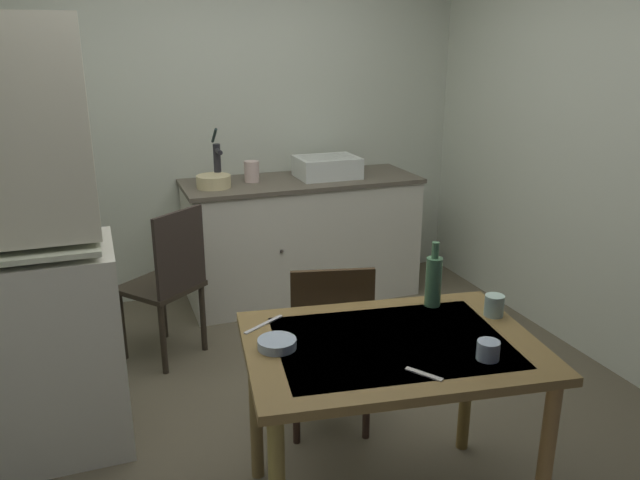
% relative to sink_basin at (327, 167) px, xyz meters
% --- Properties ---
extents(ground_plane, '(4.74, 4.74, 0.00)m').
position_rel_sink_basin_xyz_m(ground_plane, '(-0.72, -1.45, -0.98)').
color(ground_plane, brown).
extents(wall_back, '(3.84, 0.10, 2.50)m').
position_rel_sink_basin_xyz_m(wall_back, '(-0.72, 0.37, 0.27)').
color(wall_back, silver).
rests_on(wall_back, ground).
extents(wall_right, '(0.10, 3.65, 2.50)m').
position_rel_sink_basin_xyz_m(wall_right, '(1.20, -1.45, 0.27)').
color(wall_right, beige).
rests_on(wall_right, ground).
extents(counter_cabinet, '(1.71, 0.64, 0.90)m').
position_rel_sink_basin_xyz_m(counter_cabinet, '(-0.20, -0.00, -0.53)').
color(counter_cabinet, silver).
rests_on(counter_cabinet, ground).
extents(sink_basin, '(0.44, 0.34, 0.15)m').
position_rel_sink_basin_xyz_m(sink_basin, '(0.00, 0.00, 0.00)').
color(sink_basin, silver).
rests_on(sink_basin, counter_cabinet).
extents(hand_pump, '(0.05, 0.27, 0.39)m').
position_rel_sink_basin_xyz_m(hand_pump, '(-0.79, 0.05, 0.09)').
color(hand_pump, '#232328').
rests_on(hand_pump, counter_cabinet).
extents(mixing_bowl_counter, '(0.23, 0.23, 0.08)m').
position_rel_sink_basin_xyz_m(mixing_bowl_counter, '(-0.84, -0.05, -0.04)').
color(mixing_bowl_counter, beige).
rests_on(mixing_bowl_counter, counter_cabinet).
extents(stoneware_crock, '(0.11, 0.11, 0.15)m').
position_rel_sink_basin_xyz_m(stoneware_crock, '(-0.56, 0.04, -0.00)').
color(stoneware_crock, beige).
rests_on(stoneware_crock, counter_cabinet).
extents(dining_table, '(1.20, 0.92, 0.78)m').
position_rel_sink_basin_xyz_m(dining_table, '(-0.61, -2.29, -0.31)').
color(dining_table, brown).
rests_on(dining_table, ground).
extents(chair_far_side, '(0.48, 0.48, 0.89)m').
position_rel_sink_basin_xyz_m(chair_far_side, '(-0.62, -1.67, -0.51)').
color(chair_far_side, '#35241B').
rests_on(chair_far_side, ground).
extents(chair_by_counter, '(0.56, 0.56, 0.94)m').
position_rel_sink_basin_xyz_m(chair_by_counter, '(-1.26, -0.66, -0.48)').
color(chair_by_counter, '#322A1F').
rests_on(chair_by_counter, ground).
extents(serving_bowl_wide, '(0.14, 0.14, 0.04)m').
position_rel_sink_basin_xyz_m(serving_bowl_wide, '(-1.03, -2.19, -0.19)').
color(serving_bowl_wide, '#9EB2C6').
rests_on(serving_bowl_wide, dining_table).
extents(teacup_cream, '(0.08, 0.08, 0.09)m').
position_rel_sink_basin_xyz_m(teacup_cream, '(-0.11, -2.23, -0.16)').
color(teacup_cream, '#ADD1C1').
rests_on(teacup_cream, dining_table).
extents(teacup_mint, '(0.08, 0.08, 0.07)m').
position_rel_sink_basin_xyz_m(teacup_mint, '(-0.35, -2.53, -0.17)').
color(teacup_mint, '#9EB2C6').
rests_on(teacup_mint, dining_table).
extents(glass_bottle, '(0.07, 0.07, 0.28)m').
position_rel_sink_basin_xyz_m(glass_bottle, '(-0.29, -2.05, -0.09)').
color(glass_bottle, '#4C7F56').
rests_on(glass_bottle, dining_table).
extents(table_knife, '(0.19, 0.12, 0.00)m').
position_rel_sink_basin_xyz_m(table_knife, '(-1.02, -1.99, -0.20)').
color(table_knife, silver).
rests_on(table_knife, dining_table).
extents(teaspoon_near_bowl, '(0.09, 0.13, 0.00)m').
position_rel_sink_basin_xyz_m(teaspoon_near_bowl, '(-0.61, -2.55, -0.20)').
color(teaspoon_near_bowl, beige).
rests_on(teaspoon_near_bowl, dining_table).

